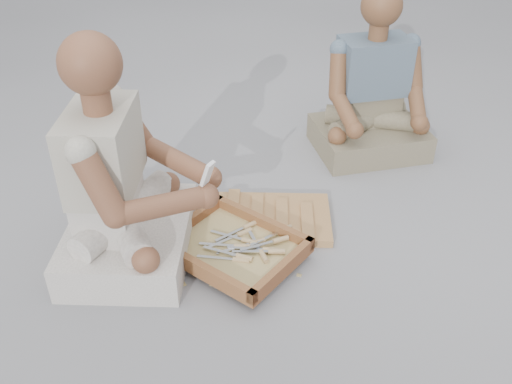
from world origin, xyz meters
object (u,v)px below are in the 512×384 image
(carved_panel, at_px, (270,218))
(craftsman, at_px, (121,190))
(tool_tray, at_px, (234,248))
(companion, at_px, (372,100))

(carved_panel, bearing_deg, craftsman, -141.14)
(carved_panel, relative_size, craftsman, 0.57)
(carved_panel, xyz_separation_m, craftsman, (-0.50, -0.41, 0.31))
(tool_tray, bearing_deg, carved_panel, 76.90)
(carved_panel, height_order, companion, companion)
(companion, bearing_deg, carved_panel, 37.44)
(tool_tray, height_order, companion, companion)
(carved_panel, xyz_separation_m, tool_tray, (-0.07, -0.30, 0.04))
(craftsman, bearing_deg, carved_panel, 112.72)
(craftsman, bearing_deg, tool_tray, 87.64)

